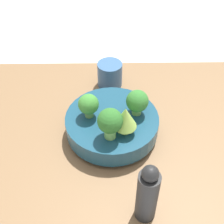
# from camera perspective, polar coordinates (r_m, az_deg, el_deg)

# --- Properties ---
(ground_plane) EXTENTS (6.00, 6.00, 0.00)m
(ground_plane) POSITION_cam_1_polar(r_m,az_deg,el_deg) (0.93, 1.93, -4.43)
(ground_plane) COLOR silver
(table) EXTENTS (1.14, 0.63, 0.04)m
(table) POSITION_cam_1_polar(r_m,az_deg,el_deg) (0.91, 1.96, -3.57)
(table) COLOR brown
(table) RESTS_ON ground_plane
(bowl) EXTENTS (0.25, 0.25, 0.06)m
(bowl) POSITION_cam_1_polar(r_m,az_deg,el_deg) (0.85, 0.00, -2.24)
(bowl) COLOR navy
(bowl) RESTS_ON table
(broccoli_floret_right) EXTENTS (0.06, 0.06, 0.07)m
(broccoli_floret_right) POSITION_cam_1_polar(r_m,az_deg,el_deg) (0.82, 4.64, 1.90)
(broccoli_floret_right) COLOR #6BA34C
(broccoli_floret_right) RESTS_ON bowl
(broccoli_floret_front) EXTENTS (0.06, 0.06, 0.09)m
(broccoli_floret_front) POSITION_cam_1_polar(r_m,az_deg,el_deg) (0.75, -0.35, -1.86)
(broccoli_floret_front) COLOR #6BA34C
(broccoli_floret_front) RESTS_ON bowl
(broccoli_floret_left) EXTENTS (0.05, 0.05, 0.07)m
(broccoli_floret_left) POSITION_cam_1_polar(r_m,az_deg,el_deg) (0.81, -4.32, 1.33)
(broccoli_floret_left) COLOR #609347
(broccoli_floret_left) RESTS_ON bowl
(romanesco_piece_near) EXTENTS (0.06, 0.06, 0.08)m
(romanesco_piece_near) POSITION_cam_1_polar(r_m,az_deg,el_deg) (0.76, 2.74, -1.11)
(romanesco_piece_near) COLOR #609347
(romanesco_piece_near) RESTS_ON bowl
(cup) EXTENTS (0.08, 0.08, 0.08)m
(cup) POSITION_cam_1_polar(r_m,az_deg,el_deg) (1.02, -0.40, 6.90)
(cup) COLOR #33567F
(cup) RESTS_ON table
(pepper_mill) EXTENTS (0.05, 0.05, 0.17)m
(pepper_mill) POSITION_cam_1_polar(r_m,az_deg,el_deg) (0.67, 6.48, -14.70)
(pepper_mill) COLOR black
(pepper_mill) RESTS_ON table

